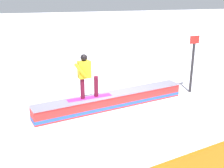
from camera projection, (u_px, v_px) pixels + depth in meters
name	position (u px, v px, depth m)	size (l,w,h in m)	color
ground_plane	(113.00, 107.00, 9.61)	(120.00, 120.00, 0.00)	white
grind_box	(113.00, 101.00, 9.54)	(5.64, 1.34, 0.51)	red
snowboarder	(86.00, 75.00, 8.76)	(1.54, 0.45, 1.49)	#BE2B97
trail_marker	(192.00, 63.00, 10.73)	(0.40, 0.10, 2.29)	#262628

